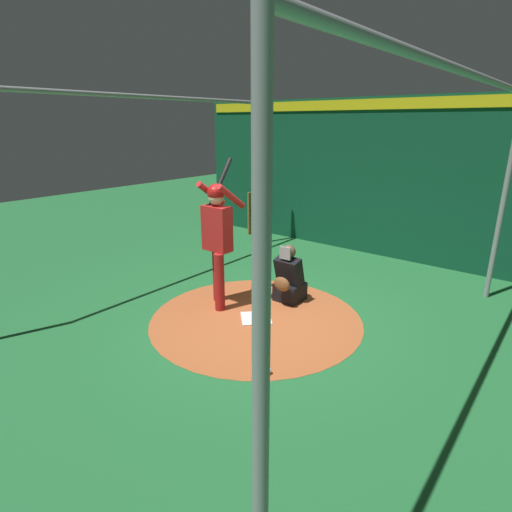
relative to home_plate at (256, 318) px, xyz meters
name	(u,v)px	position (x,y,z in m)	size (l,w,h in m)	color
ground_plane	(256,319)	(0.00, 0.00, -0.01)	(25.12, 25.12, 0.00)	#216633
dirt_circle	(256,319)	(0.00, 0.00, -0.01)	(3.02, 3.02, 0.01)	#AD562D
home_plate	(256,318)	(0.00, 0.00, 0.00)	(0.42, 0.42, 0.01)	white
batter	(218,233)	(-0.03, -0.75, 1.13)	(0.68, 0.49, 2.19)	maroon
catcher	(289,280)	(-0.81, 0.01, 0.35)	(0.58, 0.40, 0.92)	black
back_wall	(380,178)	(-4.05, 0.00, 1.59)	(0.22, 9.12, 3.17)	#0F472D
cage_frame	(256,164)	(0.00, 0.00, 2.18)	(5.98, 4.89, 3.11)	gray
bat_rack	(256,213)	(-3.80, -3.06, 0.48)	(0.58, 0.20, 1.05)	olive
baseball_0	(268,371)	(0.97, 0.96, 0.03)	(0.07, 0.07, 0.07)	white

